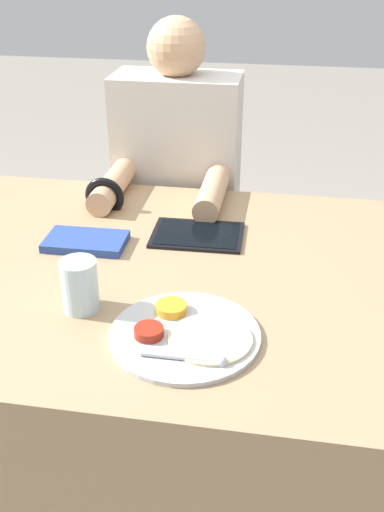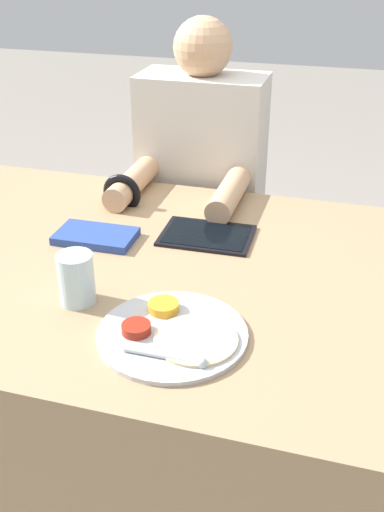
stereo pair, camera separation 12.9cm
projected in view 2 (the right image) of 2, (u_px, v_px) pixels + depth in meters
ground_plane at (140, 477)px, 1.75m from camera, size 12.00×12.00×0.00m
dining_table at (134, 381)px, 1.57m from camera, size 1.27×0.95×0.73m
thali_tray at (173, 333)px, 1.13m from camera, size 0.29×0.29×0.03m
red_notebook at (96, 237)px, 1.48m from camera, size 0.20×0.12×0.02m
tablet_device at (207, 235)px, 1.50m from camera, size 0.23×0.17×0.01m
person_diner at (201, 220)px, 1.98m from camera, size 0.39×0.49×1.19m
drinking_glass at (76, 279)px, 1.22m from camera, size 0.07×0.07×0.11m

